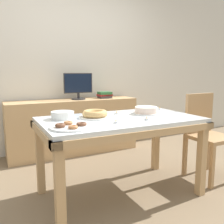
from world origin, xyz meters
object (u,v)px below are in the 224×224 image
Objects in this scene: chair at (206,131)px; tealight_right_edge at (160,109)px; pastry_platter at (71,127)px; tealight_left_edge at (117,113)px; book_stack at (105,95)px; cake_golden_bundt at (95,114)px; plate_stack at (63,115)px; tealight_centre at (147,119)px; tealight_near_front at (116,122)px; cake_chocolate_round at (146,110)px; computer_monitor at (78,86)px.

chair is 0.57m from tealight_right_edge.
pastry_platter is 0.73m from tealight_left_edge.
book_stack reaches higher than cake_golden_bundt.
pastry_platter is at bearing -97.02° from plate_stack.
tealight_centre is 0.31m from tealight_near_front.
tealight_near_front is (-0.49, -0.28, -0.02)m from cake_chocolate_round.
cake_golden_bundt is 0.29m from tealight_left_edge.
cake_golden_bundt is at bearing 43.42° from pastry_platter.
chair is at bearing -68.95° from book_stack.
cake_golden_bundt is at bearing 172.98° from chair.
tealight_near_front is at bearing -98.15° from computer_monitor.
tealight_right_edge is (0.31, 0.18, -0.02)m from cake_chocolate_round.
computer_monitor is at bearing 89.14° from tealight_left_edge.
book_stack is (-0.57, 1.48, 0.31)m from chair.
tealight_near_front is (0.35, -0.38, -0.02)m from plate_stack.
tealight_near_front is (-0.21, -0.40, 0.00)m from tealight_left_edge.
computer_monitor is 1.34× the size of pastry_platter.
tealight_near_front is at bearing -150.45° from tealight_right_edge.
chair is 1.06m from tealight_left_edge.
tealight_right_edge is (1.20, 0.47, -0.00)m from pastry_platter.
tealight_right_edge is (0.86, 0.15, -0.02)m from cake_golden_bundt.
book_stack reaches higher than tealight_near_front.
computer_monitor is 10.60× the size of tealight_left_edge.
cake_golden_bundt is 7.49× the size of tealight_left_edge.
chair is 1.83m from computer_monitor.
tealight_left_edge is (0.56, 0.01, -0.02)m from plate_stack.
tealight_left_edge is at bearing -174.34° from tealight_right_edge.
cake_chocolate_round is 0.93m from pastry_platter.
plate_stack is (-0.58, -1.24, -0.18)m from computer_monitor.
computer_monitor reaches higher than plate_stack.
cake_chocolate_round is 6.85× the size of tealight_right_edge.
tealight_centre is (-0.18, -0.28, -0.02)m from cake_chocolate_round.
computer_monitor is 1.32m from tealight_right_edge.
tealight_centre is at bearing -76.94° from tealight_left_edge.
pastry_platter is (-0.89, -0.29, -0.02)m from cake_chocolate_round.
plate_stack reaches higher than pastry_platter.
pastry_platter is at bearing -162.09° from cake_chocolate_round.
chair reaches higher than tealight_centre.
tealight_right_edge and tealight_left_edge have the same top height.
tealight_near_front is (-0.80, -0.45, 0.00)m from tealight_right_edge.
tealight_centre is 1.00× the size of tealight_right_edge.
tealight_centre and tealight_right_edge have the same top height.
book_stack is 1.94m from pastry_platter.
computer_monitor reaches higher than tealight_centre.
cake_golden_bundt is at bearing -15.35° from plate_stack.
plate_stack is (-1.00, -1.24, -0.04)m from book_stack.
tealight_left_edge is at bearing -109.65° from book_stack.
tealight_centre and tealight_near_front have the same top height.
cake_golden_bundt is at bearing 176.87° from cake_chocolate_round.
cake_chocolate_round is 0.34m from tealight_centre.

